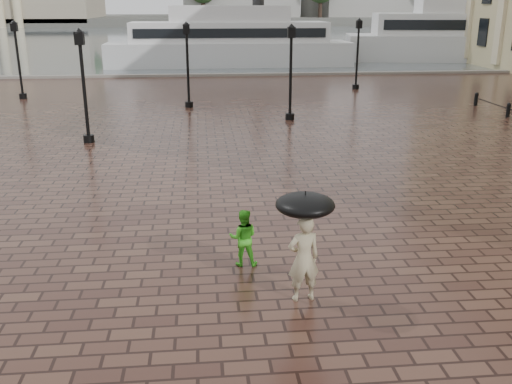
# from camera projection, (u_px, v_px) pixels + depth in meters

# --- Properties ---
(ground) EXTENTS (300.00, 300.00, 0.00)m
(ground) POSITION_uv_depth(u_px,v_px,m) (258.00, 226.00, 14.63)
(ground) COLOR #341D17
(ground) RESTS_ON ground
(harbour_water) EXTENTS (240.00, 240.00, 0.00)m
(harbour_water) POSITION_uv_depth(u_px,v_px,m) (206.00, 36.00, 101.55)
(harbour_water) COLOR #454F54
(harbour_water) RESTS_ON ground
(quay_edge) EXTENTS (80.00, 0.60, 0.30)m
(quay_edge) POSITION_uv_depth(u_px,v_px,m) (217.00, 76.00, 44.86)
(quay_edge) COLOR slate
(quay_edge) RESTS_ON ground
(far_shore) EXTENTS (300.00, 60.00, 2.00)m
(far_shore) POSITION_uv_depth(u_px,v_px,m) (203.00, 20.00, 165.48)
(far_shore) COLOR #4C4C47
(far_shore) RESTS_ON ground
(street_lamps) EXTENTS (21.44, 14.44, 4.40)m
(street_lamps) POSITION_uv_depth(u_px,v_px,m) (195.00, 65.00, 30.38)
(street_lamps) COLOR black
(street_lamps) RESTS_ON ground
(adult_pedestrian) EXTENTS (0.68, 0.50, 1.72)m
(adult_pedestrian) POSITION_uv_depth(u_px,v_px,m) (304.00, 259.00, 10.77)
(adult_pedestrian) COLOR tan
(adult_pedestrian) RESTS_ON ground
(child_pedestrian) EXTENTS (0.66, 0.54, 1.27)m
(child_pedestrian) POSITION_uv_depth(u_px,v_px,m) (243.00, 238.00, 12.30)
(child_pedestrian) COLOR green
(child_pedestrian) RESTS_ON ground
(ferry_near) EXTENTS (22.05, 5.47, 7.22)m
(ferry_near) POSITION_uv_depth(u_px,v_px,m) (229.00, 41.00, 51.71)
(ferry_near) COLOR #BEBEBE
(ferry_near) RESTS_ON ground
(ferry_far) EXTENTS (26.47, 10.47, 8.46)m
(ferry_far) POSITION_uv_depth(u_px,v_px,m) (480.00, 34.00, 56.32)
(ferry_far) COLOR #BEBEBE
(ferry_far) RESTS_ON ground
(umbrella) EXTENTS (1.10, 1.10, 1.15)m
(umbrella) POSITION_uv_depth(u_px,v_px,m) (305.00, 205.00, 10.43)
(umbrella) COLOR black
(umbrella) RESTS_ON ground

